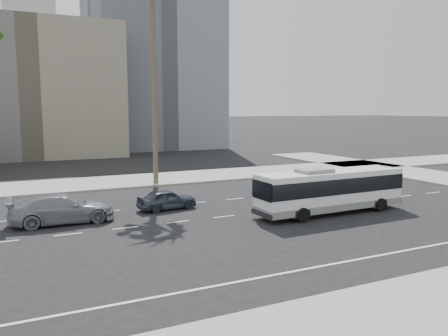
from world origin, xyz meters
TOP-DOWN VIEW (x-y plane):
  - ground at (0.00, 0.00)m, footprint 700.00×700.00m
  - sidewalk_north at (0.00, 15.50)m, footprint 120.00×7.00m
  - midrise_beige_west at (-12.00, 45.00)m, footprint 24.00×18.00m
  - midrise_gray_center at (8.00, 52.00)m, footprint 20.00×20.00m
  - civic_tower at (-2.00, 250.00)m, footprint 42.00×42.00m
  - highrise_right at (45.00, 230.00)m, footprint 26.00×26.00m
  - highrise_far at (70.00, 260.00)m, footprint 22.00×22.00m
  - city_bus at (3.40, -1.98)m, footprint 10.06×2.48m
  - car_a at (-5.46, 3.47)m, footprint 1.93×3.99m
  - car_b at (-11.98, 2.66)m, footprint 2.39×5.79m

SIDE VIEW (x-z plane):
  - ground at x=0.00m, z-range 0.00..0.00m
  - sidewalk_north at x=0.00m, z-range 0.00..0.15m
  - car_a at x=-5.46m, z-range 0.00..1.31m
  - car_b at x=-11.98m, z-range 0.00..1.68m
  - city_bus at x=3.40m, z-range 0.07..2.95m
  - midrise_beige_west at x=-12.00m, z-range 0.00..18.00m
  - midrise_gray_center at x=8.00m, z-range 0.00..26.00m
  - highrise_far at x=70.00m, z-range 0.00..60.00m
  - highrise_right at x=45.00m, z-range 0.00..70.00m
  - civic_tower at x=-2.00m, z-range -25.67..103.33m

